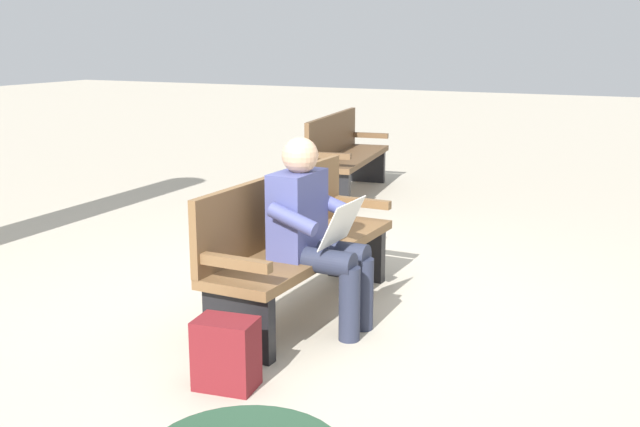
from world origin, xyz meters
name	(u,v)px	position (x,y,z in m)	size (l,w,h in m)	color
ground_plane	(306,312)	(0.00, 0.00, 0.00)	(40.00, 40.00, 0.00)	#B7AD99
bench_near	(296,243)	(0.00, -0.07, 0.46)	(1.81, 0.52, 0.90)	brown
person_seated	(314,229)	(0.20, 0.16, 0.63)	(0.58, 0.58, 1.18)	#474C84
backpack	(227,354)	(1.15, 0.12, 0.18)	(0.28, 0.33, 0.37)	maroon
bench_far	(344,154)	(-3.61, -1.32, 0.46)	(1.85, 0.72, 0.90)	brown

